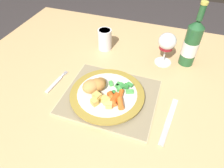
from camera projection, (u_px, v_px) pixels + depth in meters
name	position (u px, v px, depth m)	size (l,w,h in m)	color
ground_plane	(116.00, 161.00, 1.33)	(6.00, 6.00, 0.00)	#383333
dining_table	(118.00, 94.00, 0.87)	(1.33, 1.03, 0.74)	tan
placemat	(109.00, 96.00, 0.74)	(0.34, 0.29, 0.01)	#CCB789
dinner_plate	(107.00, 95.00, 0.73)	(0.27, 0.27, 0.02)	white
breaded_croquettes	(95.00, 85.00, 0.73)	(0.10, 0.11, 0.05)	#B77F3D
green_beans_pile	(120.00, 88.00, 0.73)	(0.11, 0.10, 0.02)	#4CA84C
glazed_carrots	(116.00, 99.00, 0.69)	(0.08, 0.09, 0.02)	orange
fork	(56.00, 83.00, 0.80)	(0.03, 0.14, 0.01)	silver
table_knife	(167.00, 124.00, 0.66)	(0.04, 0.20, 0.01)	silver
wine_glass	(167.00, 43.00, 0.82)	(0.07, 0.07, 0.14)	silver
bottle	(191.00, 43.00, 0.82)	(0.06, 0.06, 0.27)	#23562D
roast_potatoes	(101.00, 100.00, 0.69)	(0.08, 0.06, 0.03)	#DBB256
drinking_cup	(105.00, 39.00, 0.94)	(0.06, 0.06, 0.10)	white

